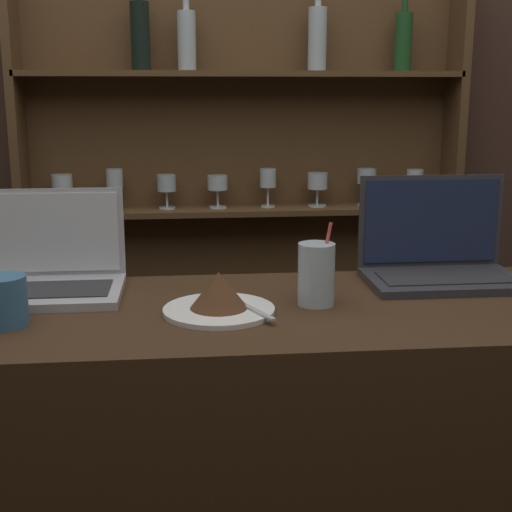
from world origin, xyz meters
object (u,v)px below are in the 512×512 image
laptop_near (49,272)px  cake_plate (219,297)px  water_glass (316,274)px  coffee_cup (4,301)px  laptop_far (439,258)px

laptop_near → cake_plate: bearing=-27.4°
laptop_near → water_glass: bearing=-15.0°
laptop_near → cake_plate: laptop_near is taller
cake_plate → coffee_cup: (-0.40, -0.04, 0.02)m
cake_plate → water_glass: 0.21m
coffee_cup → cake_plate: bearing=5.3°
laptop_near → water_glass: size_ratio=1.85×
laptop_near → cake_plate: (0.36, -0.19, -0.01)m
laptop_far → water_glass: 0.36m
coffee_cup → laptop_far: bearing=14.3°
laptop_near → laptop_far: size_ratio=0.91×
laptop_near → laptop_far: 0.88m
laptop_far → cake_plate: (-0.52, -0.20, -0.02)m
laptop_far → coffee_cup: 0.95m
laptop_far → cake_plate: size_ratio=1.56×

